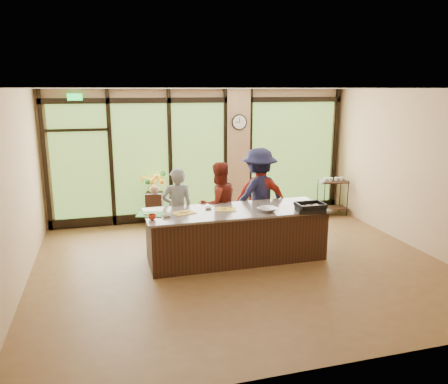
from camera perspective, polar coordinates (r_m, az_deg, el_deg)
floor at (r=7.73m, az=2.23°, el=-9.47°), size 7.00×7.00×0.00m
ceiling at (r=7.13m, az=2.45°, el=13.37°), size 7.00×7.00×0.00m
back_wall at (r=10.14m, az=-2.86°, el=4.83°), size 7.00×0.00×7.00m
left_wall at (r=7.07m, az=-25.79°, el=-0.22°), size 0.00×6.00×6.00m
right_wall at (r=8.98m, az=24.15°, el=2.57°), size 0.00×6.00×6.00m
window_wall at (r=10.15m, az=-1.90°, el=4.24°), size 6.90×0.12×3.00m
island_base at (r=7.84m, az=1.59°, el=-5.69°), size 3.10×1.00×0.88m
countertop at (r=7.70m, az=1.61°, el=-2.45°), size 3.20×1.10×0.04m
wall_clock at (r=10.15m, az=2.00°, el=9.10°), size 0.36×0.04×0.36m
cook_left at (r=8.20m, az=-6.10°, el=-2.30°), size 0.59×0.39×1.59m
cook_midleft at (r=8.37m, az=-0.74°, el=-1.67°), size 0.94×0.81×1.66m
cook_midright at (r=8.65m, az=4.88°, el=-1.25°), size 1.05×0.76×1.65m
cook_right at (r=8.66m, az=4.57°, el=-0.44°), size 1.36×1.01×1.88m
roasting_pan at (r=7.71m, az=11.19°, el=-2.22°), size 0.53×0.45×0.08m
mixing_bowl at (r=7.58m, az=5.70°, el=-2.31°), size 0.41×0.41×0.08m
cutting_board_left at (r=7.48m, az=-9.62°, el=-2.90°), size 0.52×0.44×0.01m
cutting_board_center at (r=7.51m, az=-5.26°, el=-2.72°), size 0.42×0.36×0.01m
cutting_board_right at (r=7.69m, az=0.21°, el=-2.29°), size 0.43×0.37×0.01m
prep_bowl_near at (r=7.33m, az=-7.49°, el=-3.02°), size 0.20×0.20×0.05m
prep_bowl_mid at (r=7.61m, az=5.56°, el=-2.39°), size 0.14×0.14×0.04m
prep_bowl_far at (r=7.74m, az=-2.06°, el=-2.10°), size 0.15×0.15×0.03m
red_ramekin at (r=7.19m, az=-9.38°, el=-3.23°), size 0.16×0.16×0.10m
flower_stand at (r=9.94m, az=-9.05°, el=-2.16°), size 0.44×0.44×0.74m
flower_vase at (r=9.82m, az=-9.16°, el=0.71°), size 0.31×0.31×0.28m
bar_cart at (r=10.84m, az=14.00°, el=-0.07°), size 0.73×0.48×0.93m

